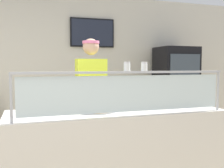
# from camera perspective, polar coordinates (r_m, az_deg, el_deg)

# --- Properties ---
(shop_rear_unit) EXTENTS (6.62, 0.13, 2.70)m
(shop_rear_unit) POSITION_cam_1_polar(r_m,az_deg,el_deg) (4.86, -7.62, 3.34)
(shop_rear_unit) COLOR beige
(shop_rear_unit) RESTS_ON ground
(serving_counter) EXTENTS (2.22, 0.74, 0.95)m
(serving_counter) POSITION_cam_1_polar(r_m,az_deg,el_deg) (2.87, 1.03, -15.14)
(serving_counter) COLOR silver
(serving_counter) RESTS_ON ground
(sneeze_guard) EXTENTS (2.05, 0.06, 0.41)m
(sneeze_guard) POSITION_cam_1_polar(r_m,az_deg,el_deg) (2.42, 3.49, -0.72)
(sneeze_guard) COLOR #B2B5BC
(sneeze_guard) RESTS_ON serving_counter
(pizza_tray) EXTENTS (0.47, 0.47, 0.04)m
(pizza_tray) POSITION_cam_1_polar(r_m,az_deg,el_deg) (2.71, -3.66, -5.51)
(pizza_tray) COLOR #9EA0A8
(pizza_tray) RESTS_ON serving_counter
(pizza_server) EXTENTS (0.11, 0.29, 0.01)m
(pizza_server) POSITION_cam_1_polar(r_m,az_deg,el_deg) (2.68, -4.41, -5.16)
(pizza_server) COLOR #ADAFB7
(pizza_server) RESTS_ON pizza_tray
(parmesan_shaker) EXTENTS (0.06, 0.06, 0.09)m
(parmesan_shaker) POSITION_cam_1_polar(r_m,az_deg,el_deg) (2.41, 3.28, 3.70)
(parmesan_shaker) COLOR white
(parmesan_shaker) RESTS_ON sneeze_guard
(pepper_flake_shaker) EXTENTS (0.06, 0.06, 0.09)m
(pepper_flake_shaker) POSITION_cam_1_polar(r_m,az_deg,el_deg) (2.48, 7.01, 3.68)
(pepper_flake_shaker) COLOR white
(pepper_flake_shaker) RESTS_ON sneeze_guard
(worker_figure) EXTENTS (0.41, 0.50, 1.76)m
(worker_figure) POSITION_cam_1_polar(r_m,az_deg,el_deg) (3.41, -4.46, -2.88)
(worker_figure) COLOR #23232D
(worker_figure) RESTS_ON ground
(drink_fridge) EXTENTS (0.70, 0.61, 1.76)m
(drink_fridge) POSITION_cam_1_polar(r_m,az_deg,el_deg) (5.13, 13.65, -2.05)
(drink_fridge) COLOR black
(drink_fridge) RESTS_ON ground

